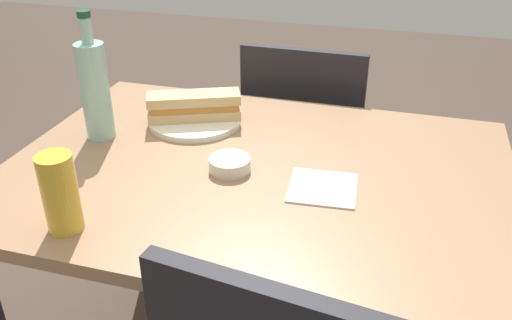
# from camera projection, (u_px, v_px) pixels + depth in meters

# --- Properties ---
(dining_table) EXTENTS (1.12, 0.81, 0.74)m
(dining_table) POSITION_uv_depth(u_px,v_px,m) (256.00, 211.00, 1.28)
(dining_table) COLOR #997251
(dining_table) RESTS_ON ground
(chair_far) EXTENTS (0.41, 0.41, 0.86)m
(chair_far) POSITION_uv_depth(u_px,v_px,m) (305.00, 146.00, 1.85)
(chair_far) COLOR black
(chair_far) RESTS_ON ground
(plate_near) EXTENTS (0.24, 0.24, 0.01)m
(plate_near) POSITION_uv_depth(u_px,v_px,m) (195.00, 121.00, 1.43)
(plate_near) COLOR silver
(plate_near) RESTS_ON dining_table
(baguette_sandwich_near) EXTENTS (0.25, 0.16, 0.07)m
(baguette_sandwich_near) POSITION_uv_depth(u_px,v_px,m) (194.00, 106.00, 1.41)
(baguette_sandwich_near) COLOR #DBB77A
(baguette_sandwich_near) RESTS_ON plate_near
(knife_near) EXTENTS (0.17, 0.08, 0.01)m
(knife_near) POSITION_uv_depth(u_px,v_px,m) (190.00, 109.00, 1.47)
(knife_near) COLOR silver
(knife_near) RESTS_ON plate_near
(water_bottle) EXTENTS (0.07, 0.07, 0.31)m
(water_bottle) POSITION_uv_depth(u_px,v_px,m) (95.00, 89.00, 1.30)
(water_bottle) COLOR #99C6B7
(water_bottle) RESTS_ON dining_table
(beer_glass) EXTENTS (0.07, 0.07, 0.15)m
(beer_glass) POSITION_uv_depth(u_px,v_px,m) (60.00, 193.00, 0.99)
(beer_glass) COLOR gold
(beer_glass) RESTS_ON dining_table
(olive_bowl) EXTENTS (0.09, 0.09, 0.03)m
(olive_bowl) POSITION_uv_depth(u_px,v_px,m) (230.00, 164.00, 1.21)
(olive_bowl) COLOR silver
(olive_bowl) RESTS_ON dining_table
(paper_napkin) EXTENTS (0.15, 0.15, 0.00)m
(paper_napkin) POSITION_uv_depth(u_px,v_px,m) (323.00, 188.00, 1.14)
(paper_napkin) COLOR white
(paper_napkin) RESTS_ON dining_table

